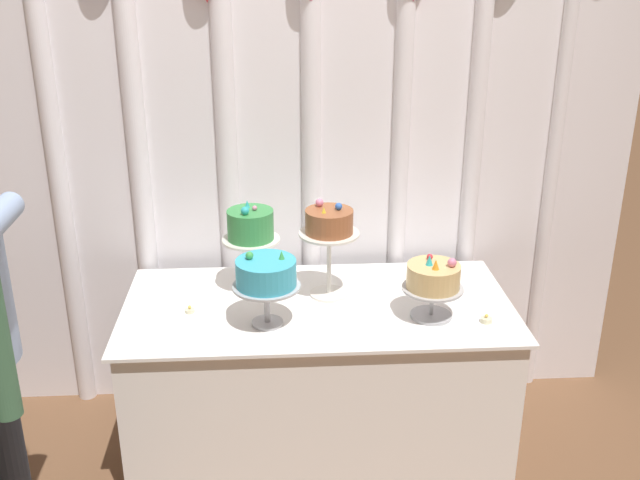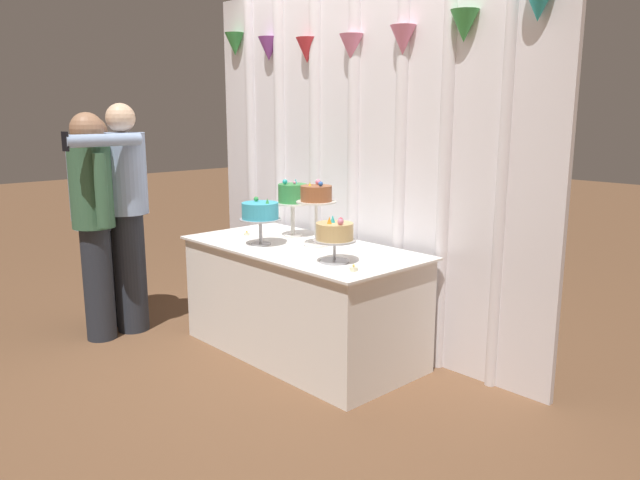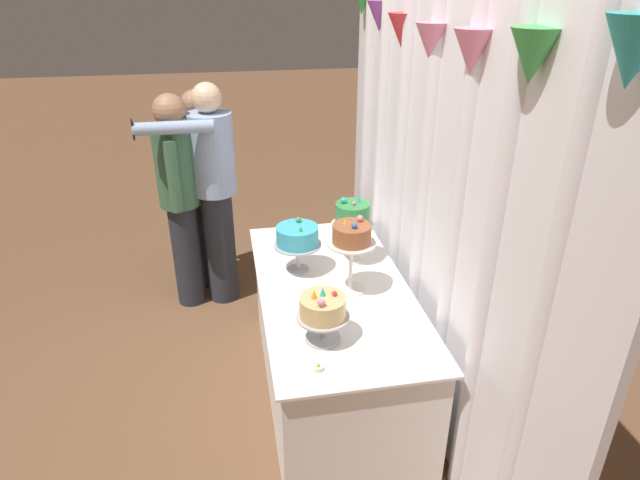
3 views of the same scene
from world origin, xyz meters
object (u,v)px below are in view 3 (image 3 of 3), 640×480
cake_display_leftmost (352,217)px  guest_man_dark_suit (179,193)px  cake_display_midleft (297,238)px  tealight_far_left (310,243)px  guest_girl_blue_dress (214,187)px  cake_table (333,340)px  tealight_near_left (318,368)px  cake_display_rightmost (323,310)px  cake_display_midright (352,239)px  guest_man_pink_jacket (203,186)px

cake_display_leftmost → guest_man_dark_suit: guest_man_dark_suit is taller
cake_display_midleft → tealight_far_left: (-0.33, 0.12, -0.21)m
tealight_far_left → guest_girl_blue_dress: bearing=-137.9°
cake_table → tealight_far_left: tealight_far_left is taller
tealight_far_left → tealight_near_left: tealight_near_left is taller
cake_table → tealight_near_left: tealight_near_left is taller
cake_display_leftmost → guest_man_dark_suit: 1.39m
tealight_far_left → cake_display_rightmost: bearing=-5.9°
cake_display_rightmost → tealight_far_left: 1.02m
tealight_near_left → guest_man_dark_suit: bearing=-160.2°
cake_display_midright → guest_girl_blue_dress: guest_girl_blue_dress is taller
cake_display_leftmost → guest_man_dark_suit: bearing=-130.7°
guest_man_pink_jacket → cake_table: bearing=26.3°
cake_display_leftmost → tealight_far_left: 0.43m
tealight_far_left → guest_man_pink_jacket: guest_man_pink_jacket is taller
cake_display_midright → tealight_far_left: bearing=-167.9°
cake_display_leftmost → guest_man_pink_jacket: size_ratio=0.26×
cake_display_leftmost → guest_man_pink_jacket: (-1.18, -0.89, -0.18)m
tealight_near_left → guest_girl_blue_dress: size_ratio=0.03×
guest_man_pink_jacket → cake_display_midright: bearing=28.0°
cake_display_leftmost → cake_display_midleft: (0.07, -0.34, -0.07)m
cake_display_leftmost → cake_display_midright: cake_display_midright is taller
tealight_far_left → guest_man_dark_suit: 1.06m
tealight_near_left → cake_display_midright: bearing=154.9°
cake_display_rightmost → tealight_near_left: cake_display_rightmost is taller
guest_girl_blue_dress → cake_display_rightmost: bearing=16.4°
cake_display_rightmost → cake_table: bearing=162.3°
cake_table → cake_display_midright: bearing=57.3°
cake_display_midleft → guest_girl_blue_dress: (-0.98, -0.47, -0.03)m
cake_display_midright → cake_display_rightmost: (0.41, -0.23, -0.15)m
guest_girl_blue_dress → guest_man_dark_suit: (0.01, -0.24, -0.03)m
tealight_far_left → tealight_near_left: (1.22, -0.16, 0.00)m
cake_display_rightmost → guest_man_pink_jacket: (-1.92, -0.57, -0.07)m
tealight_far_left → cake_table: bearing=4.7°
cake_display_leftmost → guest_girl_blue_dress: (-0.91, -0.80, -0.10)m
cake_display_leftmost → tealight_far_left: bearing=-140.6°
cake_display_midleft → guest_girl_blue_dress: bearing=-154.5°
guest_man_pink_jacket → cake_display_rightmost: bearing=16.6°
cake_display_leftmost → cake_display_rightmost: (0.74, -0.32, -0.12)m
guest_man_pink_jacket → guest_man_dark_suit: guest_man_dark_suit is taller
cake_display_midleft → guest_man_dark_suit: bearing=-143.7°
cake_display_midleft → tealight_near_left: size_ratio=6.70×
tealight_near_left → guest_girl_blue_dress: 1.93m
tealight_far_left → guest_girl_blue_dress: 0.90m
guest_girl_blue_dress → cake_display_midright: bearing=29.9°
cake_display_midright → guest_girl_blue_dress: size_ratio=0.26×
cake_display_leftmost → cake_display_rightmost: bearing=-23.0°
cake_display_leftmost → cake_display_midleft: cake_display_leftmost is taller
tealight_far_left → guest_man_pink_jacket: 1.15m
cake_display_midleft → cake_display_rightmost: bearing=1.8°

